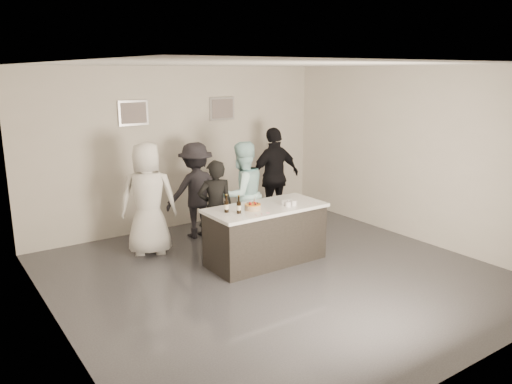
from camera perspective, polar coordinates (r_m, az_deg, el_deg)
floor at (r=7.44m, az=2.22°, el=-9.39°), size 6.00×6.00×0.00m
ceiling at (r=6.85m, az=2.45°, el=14.37°), size 6.00×6.00×0.00m
wall_back at (r=9.52m, az=-8.61°, el=4.99°), size 6.00×0.04×3.00m
wall_front at (r=5.01m, az=23.45°, el=-3.93°), size 6.00×0.04×3.00m
wall_left at (r=5.76m, az=-22.30°, el=-1.61°), size 0.04×6.00×3.00m
wall_right at (r=9.09m, az=17.68°, el=4.08°), size 0.04×6.00×3.00m
picture_left at (r=9.06m, az=-13.85°, el=8.77°), size 0.54×0.04×0.44m
picture_right at (r=9.84m, az=-3.91°, el=9.49°), size 0.54×0.04×0.44m
bar_counter at (r=7.76m, az=1.10°, el=-4.85°), size 1.86×0.86×0.90m
cake at (r=7.43m, az=-0.38°, el=-1.76°), size 0.24×0.24×0.08m
beer_bottle_a at (r=7.29m, az=-3.39°, el=-1.34°), size 0.07×0.07×0.26m
beer_bottle_b at (r=7.23m, az=-1.98°, el=-1.45°), size 0.07×0.07×0.26m
tumbler_cluster at (r=7.69m, az=3.78°, el=-1.24°), size 0.19×0.19×0.08m
candles at (r=7.19m, az=0.84°, el=-2.57°), size 0.24×0.08×0.01m
person_main_black at (r=7.99m, az=-4.65°, el=-1.85°), size 0.66×0.54×1.56m
person_main_blue at (r=8.38m, az=-1.59°, el=-0.28°), size 0.93×0.75×1.79m
person_guest_left at (r=8.17m, az=-12.23°, el=-0.76°), size 1.06×0.91×1.84m
person_guest_right at (r=9.58m, az=2.13°, el=1.79°), size 1.11×0.47×1.88m
person_guest_back at (r=8.91m, az=-6.87°, el=0.20°), size 1.13×0.69×1.70m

